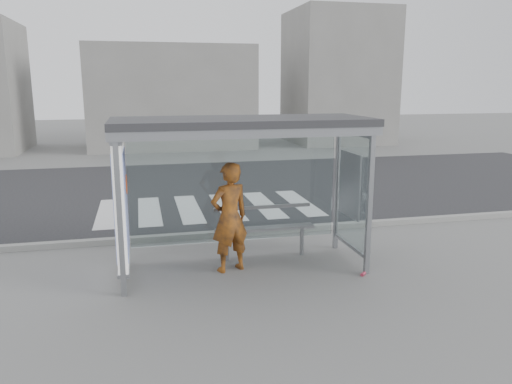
{
  "coord_description": "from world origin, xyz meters",
  "views": [
    {
      "loc": [
        -1.66,
        -8.08,
        3.17
      ],
      "look_at": [
        0.28,
        0.2,
        1.32
      ],
      "focal_mm": 35.0,
      "sensor_mm": 36.0,
      "label": 1
    }
  ],
  "objects_px": {
    "bench": "(265,228)",
    "person": "(230,217)",
    "bus_shelter": "(220,157)",
    "soda_can": "(363,274)"
  },
  "relations": [
    {
      "from": "bench",
      "to": "person",
      "type": "bearing_deg",
      "value": -145.27
    },
    {
      "from": "soda_can",
      "to": "person",
      "type": "bearing_deg",
      "value": 160.4
    },
    {
      "from": "bus_shelter",
      "to": "soda_can",
      "type": "relative_size",
      "value": 39.48
    },
    {
      "from": "person",
      "to": "bench",
      "type": "distance_m",
      "value": 0.99
    },
    {
      "from": "bus_shelter",
      "to": "person",
      "type": "distance_m",
      "value": 1.05
    },
    {
      "from": "bus_shelter",
      "to": "bench",
      "type": "xyz_separation_m",
      "value": [
        0.88,
        0.44,
        -1.42
      ]
    },
    {
      "from": "person",
      "to": "soda_can",
      "type": "bearing_deg",
      "value": 141.42
    },
    {
      "from": "bench",
      "to": "bus_shelter",
      "type": "bearing_deg",
      "value": -153.76
    },
    {
      "from": "person",
      "to": "soda_can",
      "type": "xyz_separation_m",
      "value": [
        2.14,
        -0.76,
        -0.92
      ]
    },
    {
      "from": "bus_shelter",
      "to": "bench",
      "type": "bearing_deg",
      "value": 26.24
    }
  ]
}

